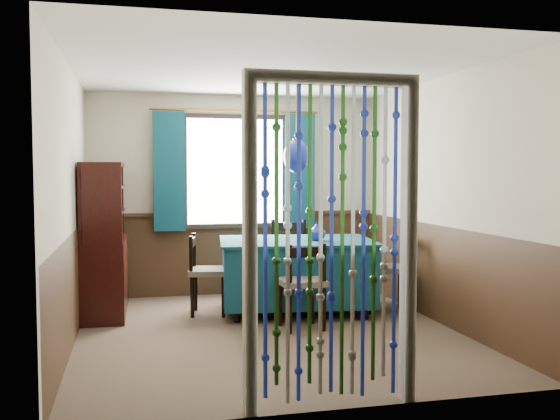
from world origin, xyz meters
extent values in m
plane|color=brown|center=(0.00, 0.00, 0.00)|extent=(4.00, 4.00, 0.00)
plane|color=silver|center=(0.00, 0.00, 2.50)|extent=(4.00, 4.00, 0.00)
plane|color=beige|center=(0.00, 2.00, 1.25)|extent=(3.60, 0.00, 3.60)
plane|color=beige|center=(0.00, -2.00, 1.25)|extent=(3.60, 0.00, 3.60)
plane|color=beige|center=(-1.80, 0.00, 1.25)|extent=(0.00, 4.00, 4.00)
plane|color=beige|center=(1.80, 0.00, 1.25)|extent=(0.00, 4.00, 4.00)
plane|color=#3A2616|center=(0.00, 1.99, 0.50)|extent=(3.60, 0.00, 3.60)
plane|color=#3A2616|center=(0.00, -1.99, 0.50)|extent=(3.60, 0.00, 3.60)
plane|color=#3A2616|center=(-1.79, 0.00, 0.50)|extent=(0.00, 4.00, 4.00)
plane|color=#3A2616|center=(1.79, 0.00, 0.50)|extent=(0.00, 4.00, 4.00)
cube|color=black|center=(0.00, 1.95, 1.55)|extent=(1.32, 0.12, 1.42)
cube|color=#0E3B4C|center=(0.49, 0.80, 0.45)|extent=(1.72, 1.28, 0.65)
cube|color=#0E3B4C|center=(0.49, 0.80, 0.79)|extent=(1.79, 1.35, 0.03)
cylinder|color=black|center=(-0.23, 0.47, 0.07)|extent=(0.07, 0.07, 0.14)
cylinder|color=black|center=(1.10, 0.30, 0.07)|extent=(0.07, 0.07, 0.14)
cylinder|color=black|center=(-0.13, 1.29, 0.07)|extent=(0.07, 0.07, 0.14)
cylinder|color=black|center=(1.20, 1.12, 0.07)|extent=(0.07, 0.07, 0.14)
cylinder|color=black|center=(0.19, -0.09, 0.22)|extent=(0.04, 0.04, 0.43)
cylinder|color=black|center=(0.53, -0.07, 0.22)|extent=(0.04, 0.04, 0.43)
cylinder|color=black|center=(0.17, 0.24, 0.22)|extent=(0.04, 0.04, 0.43)
cylinder|color=black|center=(0.52, 0.25, 0.22)|extent=(0.04, 0.04, 0.43)
cube|color=#5B5549|center=(0.35, 0.08, 0.46)|extent=(0.44, 0.43, 0.06)
cube|color=black|center=(0.36, -0.09, 0.78)|extent=(0.37, 0.06, 0.10)
cylinder|color=black|center=(0.19, -0.10, 0.65)|extent=(0.04, 0.04, 0.42)
cylinder|color=black|center=(0.53, -0.08, 0.65)|extent=(0.04, 0.04, 0.42)
cylinder|color=black|center=(0.78, 1.54, 0.24)|extent=(0.05, 0.05, 0.48)
cylinder|color=black|center=(0.42, 1.70, 0.24)|extent=(0.05, 0.05, 0.48)
cylinder|color=black|center=(0.63, 1.20, 0.24)|extent=(0.05, 0.05, 0.48)
cylinder|color=black|center=(0.27, 1.36, 0.24)|extent=(0.05, 0.05, 0.48)
cube|color=#5B5549|center=(0.53, 1.45, 0.52)|extent=(0.62, 0.60, 0.06)
cube|color=black|center=(0.60, 1.63, 0.87)|extent=(0.40, 0.20, 0.11)
cylinder|color=black|center=(0.78, 1.55, 0.72)|extent=(0.04, 0.04, 0.47)
cylinder|color=black|center=(0.42, 1.71, 0.72)|extent=(0.04, 0.04, 0.47)
cylinder|color=black|center=(-0.59, 1.13, 0.22)|extent=(0.04, 0.04, 0.44)
cylinder|color=black|center=(-0.66, 0.79, 0.22)|extent=(0.04, 0.04, 0.44)
cylinder|color=black|center=(-0.26, 1.06, 0.22)|extent=(0.04, 0.04, 0.44)
cylinder|color=black|center=(-0.33, 0.72, 0.22)|extent=(0.04, 0.04, 0.44)
cube|color=#5B5549|center=(-0.46, 0.93, 0.47)|extent=(0.48, 0.50, 0.06)
cube|color=black|center=(-0.63, 0.96, 0.79)|extent=(0.11, 0.37, 0.10)
cylinder|color=black|center=(-0.60, 1.13, 0.65)|extent=(0.04, 0.04, 0.43)
cylinder|color=black|center=(-0.66, 0.79, 0.65)|extent=(0.04, 0.04, 0.43)
cylinder|color=black|center=(1.56, 0.39, 0.22)|extent=(0.04, 0.04, 0.45)
cylinder|color=black|center=(1.68, 0.73, 0.22)|extent=(0.04, 0.04, 0.45)
cylinder|color=black|center=(1.24, 0.51, 0.22)|extent=(0.04, 0.04, 0.45)
cylinder|color=black|center=(1.37, 0.84, 0.22)|extent=(0.04, 0.04, 0.45)
cube|color=#5B5549|center=(1.46, 0.62, 0.48)|extent=(0.54, 0.55, 0.06)
cube|color=black|center=(1.63, 0.55, 0.81)|extent=(0.17, 0.37, 0.10)
cylinder|color=black|center=(1.57, 0.39, 0.67)|extent=(0.04, 0.04, 0.44)
cylinder|color=black|center=(1.69, 0.72, 0.67)|extent=(0.04, 0.04, 0.44)
cube|color=black|center=(-1.55, 1.20, 0.41)|extent=(0.46, 1.27, 0.82)
cube|color=black|center=(-1.55, 0.60, 1.23)|extent=(0.39, 0.06, 0.82)
cube|color=black|center=(-1.55, 1.80, 1.23)|extent=(0.39, 0.06, 0.82)
cube|color=black|center=(-1.55, 1.20, 1.62)|extent=(0.41, 1.26, 0.04)
cube|color=black|center=(-1.75, 1.20, 1.23)|extent=(0.06, 1.24, 0.82)
cube|color=black|center=(-1.52, 1.20, 1.11)|extent=(0.36, 1.18, 0.02)
cube|color=black|center=(-1.52, 1.20, 1.38)|extent=(0.36, 1.18, 0.02)
cylinder|color=olive|center=(0.49, 0.80, 2.11)|extent=(0.01, 0.01, 0.79)
ellipsoid|color=navy|center=(0.49, 0.80, 1.71)|extent=(0.28, 0.28, 0.35)
cylinder|color=olive|center=(0.49, 0.80, 1.89)|extent=(0.09, 0.09, 0.03)
imported|color=navy|center=(0.69, 0.68, 0.89)|extent=(0.22, 0.22, 0.18)
imported|color=beige|center=(-1.50, 1.00, 1.15)|extent=(0.21, 0.21, 0.05)
imported|color=beige|center=(-1.50, 1.50, 0.91)|extent=(0.21, 0.21, 0.19)
camera|label=1|loc=(-1.25, -5.78, 1.55)|focal=40.00mm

